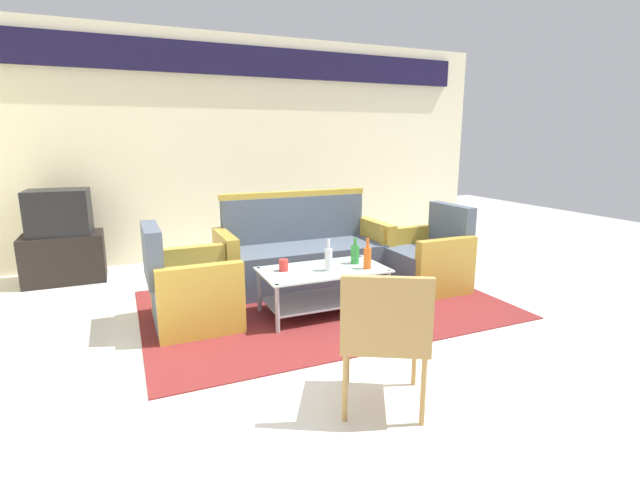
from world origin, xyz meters
TOP-DOWN VIEW (x-y plane):
  - ground_plane at (0.00, 0.00)m, footprint 14.00×14.00m
  - wall_back at (0.00, 3.05)m, footprint 6.52×0.19m
  - rug at (-0.12, 0.75)m, footprint 3.22×2.15m
  - couch at (-0.05, 1.43)m, footprint 1.80×0.75m
  - armchair_left at (-1.32, 0.77)m, footprint 0.71×0.77m
  - armchair_right at (1.08, 0.79)m, footprint 0.71×0.77m
  - coffee_table at (-0.21, 0.56)m, footprint 1.10×0.60m
  - bottle_green at (0.13, 0.61)m, footprint 0.08×0.08m
  - bottle_clear at (-0.19, 0.50)m, footprint 0.07×0.07m
  - bottle_orange at (0.15, 0.42)m, footprint 0.07×0.07m
  - cup at (-0.54, 0.64)m, footprint 0.08×0.08m
  - tv_stand at (-2.40, 2.55)m, footprint 0.80×0.50m
  - television at (-2.40, 2.55)m, footprint 0.62×0.48m
  - wicker_chair at (-0.50, -0.96)m, footprint 0.65×0.65m

SIDE VIEW (x-z plane):
  - ground_plane at x=0.00m, z-range 0.00..0.00m
  - rug at x=-0.12m, z-range 0.00..0.01m
  - tv_stand at x=-2.40m, z-range 0.00..0.52m
  - coffee_table at x=-0.21m, z-range 0.07..0.47m
  - armchair_left at x=-1.32m, z-range -0.14..0.71m
  - armchair_right at x=1.08m, z-range -0.14..0.71m
  - couch at x=-0.05m, z-range -0.16..0.80m
  - cup at x=-0.54m, z-range 0.41..0.51m
  - wicker_chair at x=-0.50m, z-range 0.07..0.91m
  - bottle_green at x=0.13m, z-range 0.38..0.62m
  - bottle_orange at x=0.15m, z-range 0.38..0.65m
  - bottle_clear at x=-0.19m, z-range 0.38..0.65m
  - television at x=-2.40m, z-range 0.52..1.00m
  - wall_back at x=0.00m, z-range 0.08..2.88m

